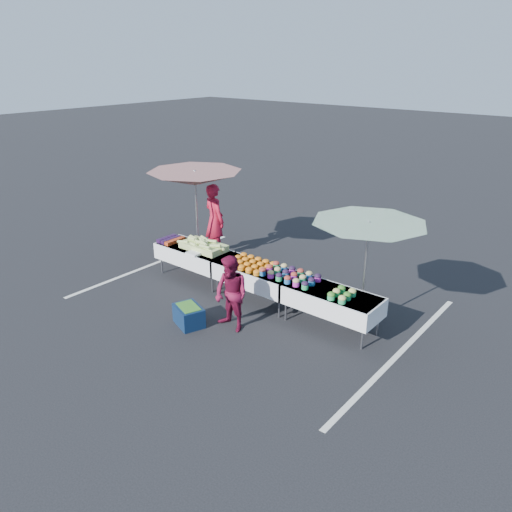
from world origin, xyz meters
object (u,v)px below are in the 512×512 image
Objects in this scene: table_left at (195,254)px; vendor at (215,220)px; customer at (231,294)px; umbrella_right at (368,232)px; table_right at (331,300)px; storage_bin at (189,315)px; umbrella_left at (195,179)px; table_center at (256,275)px.

vendor is at bearing 115.76° from table_left.
customer is (2.19, -1.19, 0.14)m from table_left.
customer is 2.70m from umbrella_right.
table_right is 2.62× the size of storage_bin.
table_left is at bearing 131.55° from vendor.
vendor is at bearing 143.97° from customer.
table_left is at bearing 157.32° from customer.
customer is 0.98m from storage_bin.
storage_bin is (2.12, -2.97, -0.73)m from vendor.
umbrella_left reaches higher than customer.
table_center is 2.84m from vendor.
storage_bin is (-2.14, -1.60, -0.38)m from table_right.
table_center is 3.02m from umbrella_left.
vendor is (-0.66, 1.37, 0.34)m from table_left.
table_right is at bearing 0.00° from table_left.
umbrella_left is at bearing 101.89° from vendor.
table_right is 0.88× the size of umbrella_right.
customer is at bearing -72.07° from table_center.
vendor is 1.29m from umbrella_left.
table_center is 1.80m from table_right.
table_left is at bearing -48.52° from umbrella_left.
table_center is 1.00× the size of table_right.
table_center reaches higher than storage_bin.
customer is at bearing -139.80° from table_right.
umbrella_right is at bearing 58.50° from storage_bin.
umbrella_right is (1.84, 1.59, 1.18)m from customer.
table_right is (1.80, 0.00, 0.00)m from table_center.
table_left is 2.20m from storage_bin.
storage_bin is (2.16, -2.39, -1.88)m from umbrella_left.
table_right is at bearing -10.43° from umbrella_left.
storage_bin is at bearing -102.08° from table_center.
table_left is 2.62× the size of storage_bin.
table_left is at bearing 180.00° from table_center.
umbrella_right is at bearing 5.68° from table_left.
umbrella_right reaches higher than table_right.
customer is 0.68× the size of umbrella_right.
umbrella_right is at bearing 46.92° from customer.
umbrella_right is (2.22, 0.40, 1.32)m from table_center.
vendor is (-4.26, 1.37, 0.34)m from table_right.
umbrella_right is 2.97× the size of storage_bin.
vendor is at bearing 168.32° from umbrella_right.
table_right is 1.86m from customer.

